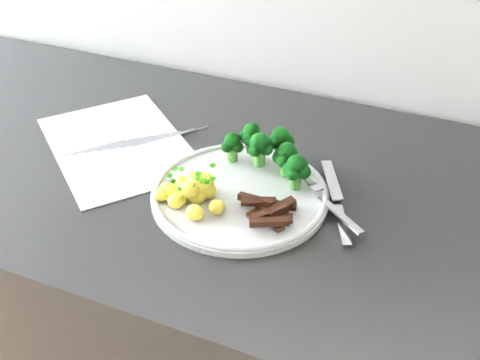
# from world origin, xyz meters

# --- Properties ---
(counter) EXTENTS (2.31, 0.58, 0.87)m
(counter) POSITION_xyz_m (-0.03, 1.68, 0.43)
(counter) COLOR black
(counter) RESTS_ON ground
(recipe_paper) EXTENTS (0.34, 0.33, 0.00)m
(recipe_paper) POSITION_xyz_m (-0.17, 1.70, 0.87)
(recipe_paper) COLOR white
(recipe_paper) RESTS_ON counter
(plate) EXTENTS (0.25, 0.25, 0.01)m
(plate) POSITION_xyz_m (0.06, 1.65, 0.87)
(plate) COLOR silver
(plate) RESTS_ON counter
(broccoli) EXTENTS (0.15, 0.09, 0.06)m
(broccoli) POSITION_xyz_m (0.08, 1.71, 0.91)
(broccoli) COLOR #356922
(broccoli) RESTS_ON plate
(potatoes) EXTENTS (0.10, 0.09, 0.04)m
(potatoes) POSITION_xyz_m (0.01, 1.61, 0.89)
(potatoes) COLOR #FFE653
(potatoes) RESTS_ON plate
(beef_strips) EXTENTS (0.08, 0.08, 0.02)m
(beef_strips) POSITION_xyz_m (0.12, 1.61, 0.88)
(beef_strips) COLOR black
(beef_strips) RESTS_ON plate
(fork) EXTENTS (0.12, 0.11, 0.01)m
(fork) POSITION_xyz_m (0.19, 1.66, 0.88)
(fork) COLOR silver
(fork) RESTS_ON plate
(knife) EXTENTS (0.09, 0.17, 0.02)m
(knife) POSITION_xyz_m (0.20, 1.66, 0.87)
(knife) COLOR silver
(knife) RESTS_ON plate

